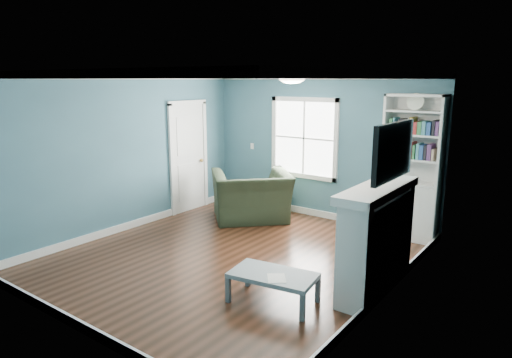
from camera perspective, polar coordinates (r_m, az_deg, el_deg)
The scene contains 13 objects.
floor at distance 6.73m, azimuth -2.93°, elevation -9.63°, with size 5.00×5.00×0.00m, color black.
room_walls at distance 6.31m, azimuth -3.09°, elevation 3.81°, with size 5.00×5.00×5.00m.
trim at distance 6.37m, azimuth -3.05°, elevation 0.74°, with size 4.50×5.00×2.60m.
window at distance 8.52m, azimuth 6.02°, elevation 5.10°, with size 1.40×0.06×1.50m.
bookshelf at distance 7.62m, azimuth 18.76°, elevation -0.38°, with size 0.90×0.35×2.31m.
fireplace at distance 5.68m, azimuth 14.97°, elevation -7.41°, with size 0.44×1.58×1.30m.
tv at distance 5.38m, azimuth 16.81°, elevation 3.37°, with size 0.06×1.10×0.65m, color black.
door at distance 8.89m, azimuth -8.42°, elevation 2.87°, with size 0.12×0.98×2.17m.
ceiling_fixture at distance 5.80m, azimuth 4.52°, elevation 12.64°, with size 0.38×0.38×0.15m.
light_switch at distance 9.22m, azimuth -0.48°, elevation 4.14°, with size 0.08×0.01×0.12m, color white.
recliner at distance 8.26m, azimuth -0.59°, elevation -1.13°, with size 1.36×0.88×1.18m, color black.
coffee_table at distance 5.33m, azimuth 2.15°, elevation -12.15°, with size 1.04×0.67×0.35m.
paper_sheet at distance 5.19m, azimuth 2.58°, elevation -12.27°, with size 0.20×0.25×0.00m, color white.
Camera 1 is at (3.96, -4.82, 2.51)m, focal length 32.00 mm.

